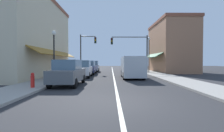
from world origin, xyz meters
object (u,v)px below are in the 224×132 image
street_lamp_left_near (54,47)px  street_lamp_right_mid (149,49)px  traffic_signal_mast_arm (134,47)px  parked_car_far_left (93,66)px  parked_car_nearest_left (68,73)px  traffic_signal_left_corner (86,48)px  fire_hydrant (33,80)px  parked_car_second_left (83,69)px  van_in_lane (132,67)px  parked_car_third_left (89,67)px

street_lamp_left_near → street_lamp_right_mid: 14.00m
traffic_signal_mast_arm → street_lamp_left_near: traffic_signal_mast_arm is taller
parked_car_far_left → parked_car_nearest_left: bearing=-91.3°
traffic_signal_left_corner → fire_hydrant: traffic_signal_left_corner is taller
parked_car_nearest_left → street_lamp_left_near: bearing=128.3°
parked_car_second_left → traffic_signal_mast_arm: size_ratio=0.77×
van_in_lane → traffic_signal_mast_arm: traffic_signal_mast_arm is taller
traffic_signal_left_corner → street_lamp_left_near: size_ratio=1.35×
street_lamp_left_near → street_lamp_right_mid: size_ratio=0.83×
fire_hydrant → parked_car_far_left: bearing=84.1°
parked_car_nearest_left → traffic_signal_mast_arm: 13.76m
fire_hydrant → parked_car_nearest_left: bearing=46.3°
parked_car_second_left → traffic_signal_left_corner: (-0.78, 7.42, 2.79)m
street_lamp_left_near → parked_car_third_left: bearing=77.2°
traffic_signal_mast_arm → parked_car_far_left: bearing=150.7°
parked_car_nearest_left → street_lamp_left_near: 3.50m
parked_car_far_left → traffic_signal_left_corner: 3.57m
traffic_signal_left_corner → parked_car_third_left: bearing=-75.1°
traffic_signal_left_corner → parked_car_far_left: bearing=66.1°
parked_car_third_left → parked_car_far_left: 5.18m
street_lamp_left_near → fire_hydrant: (0.09, -4.02, -2.32)m
parked_car_far_left → street_lamp_left_near: 13.36m
parked_car_second_left → traffic_signal_left_corner: traffic_signal_left_corner is taller
traffic_signal_mast_arm → parked_car_nearest_left: bearing=-117.4°
street_lamp_right_mid → parked_car_far_left: bearing=157.7°
traffic_signal_mast_arm → street_lamp_left_near: bearing=-129.4°
parked_car_nearest_left → street_lamp_left_near: size_ratio=0.99×
parked_car_second_left → street_lamp_left_near: street_lamp_left_near is taller
parked_car_second_left → street_lamp_left_near: (-1.74, -3.63, 1.99)m
parked_car_nearest_left → parked_car_second_left: 5.93m
traffic_signal_left_corner → fire_hydrant: bearing=-93.3°
parked_car_second_left → parked_car_third_left: size_ratio=1.00×
parked_car_nearest_left → parked_car_third_left: bearing=90.8°
parked_car_nearest_left → street_lamp_left_near: street_lamp_left_near is taller
parked_car_third_left → traffic_signal_left_corner: bearing=105.7°
parked_car_nearest_left → fire_hydrant: parked_car_nearest_left is taller
parked_car_second_left → parked_car_third_left: same height
street_lamp_right_mid → parked_car_third_left: bearing=-167.6°
traffic_signal_left_corner → fire_hydrant: 15.41m
van_in_lane → fire_hydrant: 9.53m
parked_car_third_left → fire_hydrant: parked_car_third_left is taller
parked_car_second_left → parked_car_far_left: size_ratio=1.00×
traffic_signal_mast_arm → street_lamp_right_mid: size_ratio=1.06×
van_in_lane → traffic_signal_left_corner: (-5.83, 8.32, 2.52)m
traffic_signal_left_corner → street_lamp_left_near: (-0.96, -11.05, -0.80)m
traffic_signal_left_corner → street_lamp_left_near: 11.12m
van_in_lane → traffic_signal_mast_arm: 7.47m
traffic_signal_mast_arm → fire_hydrant: traffic_signal_mast_arm is taller
parked_car_nearest_left → street_lamp_right_mid: size_ratio=0.82×
van_in_lane → fire_hydrant: size_ratio=5.97×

